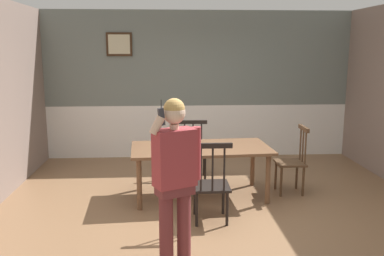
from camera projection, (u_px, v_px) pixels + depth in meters
The scene contains 7 objects.
ground_plane at pixel (214, 210), 5.47m from camera, with size 6.56×6.56×0.00m, color #846042.
room_back_partition at pixel (198, 88), 8.01m from camera, with size 5.96×0.17×2.81m.
dining_table at pixel (201, 152), 5.86m from camera, with size 2.01×1.11×0.74m.
chair_near_window at pixel (193, 151), 6.75m from camera, with size 0.49×0.49×0.94m.
chair_by_doorway at pixel (211, 184), 5.03m from camera, with size 0.46×0.46×1.03m.
chair_at_table_head at pixel (292, 161), 6.05m from camera, with size 0.41×0.41×1.00m.
person_figure at pixel (175, 171), 4.00m from camera, with size 0.50×0.37×1.65m.
Camera 1 is at (-0.61, -5.13, 2.11)m, focal length 38.64 mm.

